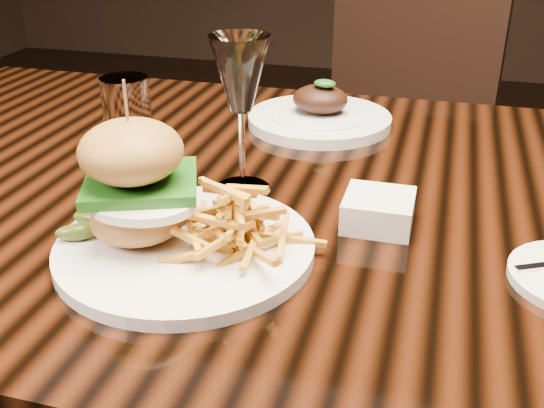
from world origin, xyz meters
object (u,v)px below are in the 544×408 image
(burger_plate, at_px, (180,211))
(far_dish, at_px, (320,116))
(chair_far, at_px, (397,126))
(wine_glass, at_px, (240,79))
(dining_table, at_px, (302,236))

(burger_plate, bearing_deg, far_dish, 72.92)
(burger_plate, xyz_separation_m, chair_far, (0.15, 1.09, -0.26))
(wine_glass, xyz_separation_m, chair_far, (0.13, 0.92, -0.36))
(wine_glass, bearing_deg, dining_table, 20.38)
(dining_table, height_order, burger_plate, burger_plate)
(chair_far, bearing_deg, burger_plate, -86.93)
(dining_table, bearing_deg, chair_far, 86.41)
(dining_table, relative_size, far_dish, 6.57)
(dining_table, distance_m, burger_plate, 0.26)
(burger_plate, relative_size, wine_glass, 1.39)
(burger_plate, distance_m, wine_glass, 0.20)
(burger_plate, bearing_deg, wine_glass, 75.85)
(far_dish, xyz_separation_m, chair_far, (0.09, 0.63, -0.23))
(dining_table, xyz_separation_m, far_dish, (-0.03, 0.25, 0.09))
(far_dish, bearing_deg, burger_plate, -97.30)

